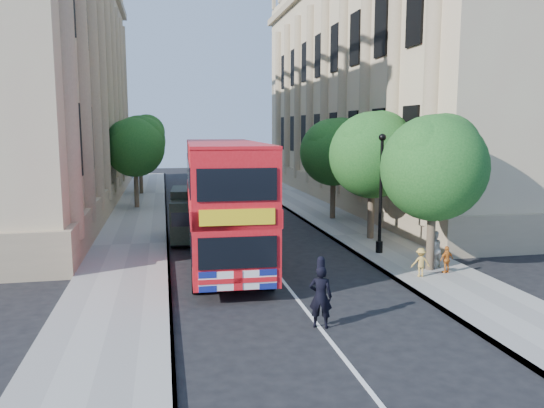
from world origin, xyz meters
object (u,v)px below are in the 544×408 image
box_van (191,216)px  lamp_post (381,198)px  woman_pedestrian (434,249)px  double_decker_bus (224,199)px  police_constable (321,297)px

box_van → lamp_post: bearing=-26.7°
lamp_post → woman_pedestrian: (1.05, -2.79, -1.66)m
lamp_post → double_decker_bus: size_ratio=0.48×
lamp_post → box_van: (-7.91, 4.63, -1.27)m
box_van → woman_pedestrian: (8.96, -7.42, -0.40)m
double_decker_bus → woman_pedestrian: double_decker_bus is taller
box_van → double_decker_bus: bearing=-73.1°
police_constable → double_decker_bus: bearing=-53.7°
police_constable → woman_pedestrian: (6.03, 4.84, -0.04)m
double_decker_bus → woman_pedestrian: size_ratio=7.32×
double_decker_bus → box_van: (-1.12, 4.81, -1.45)m
police_constable → woman_pedestrian: size_ratio=1.22×
box_van → police_constable: (2.93, -12.27, -0.36)m
woman_pedestrian → lamp_post: bearing=-79.1°
double_decker_bus → box_van: bearing=105.3°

